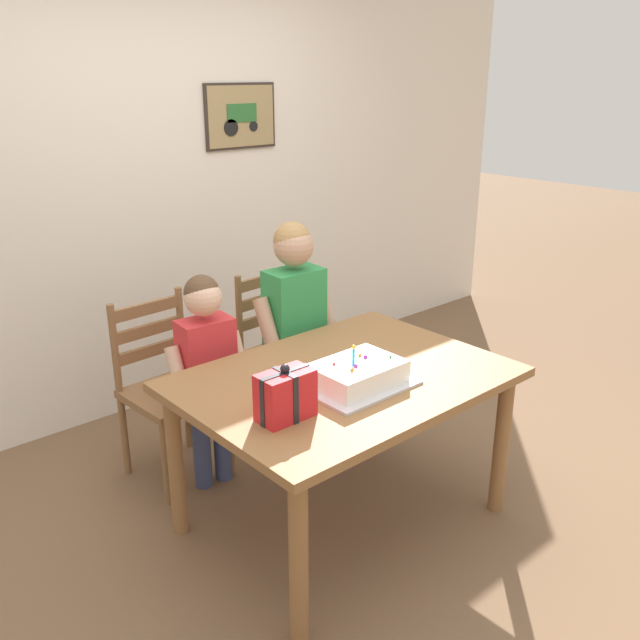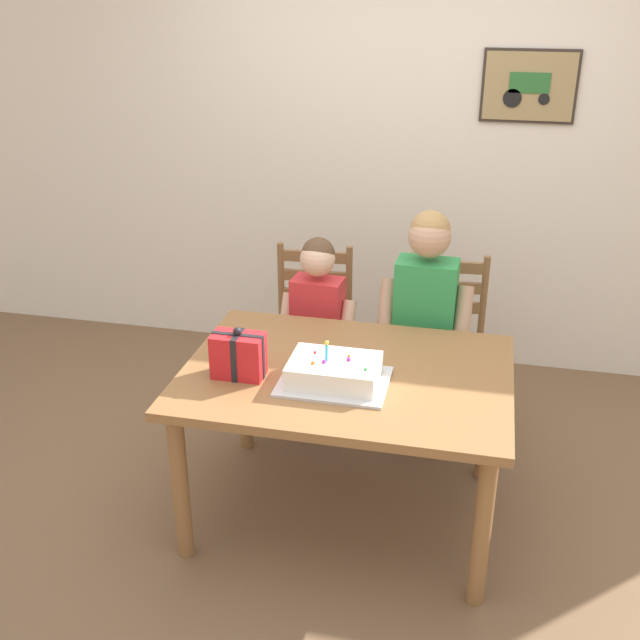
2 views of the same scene
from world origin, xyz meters
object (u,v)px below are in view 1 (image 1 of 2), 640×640
Objects in this scene: birthday_cake at (357,375)px; chair_right at (284,351)px; child_older at (295,316)px; child_younger at (207,362)px; gift_box_red_large at (285,395)px; dining_table at (344,394)px; chair_left at (169,388)px.

chair_right is (0.39, 0.99, -0.31)m from birthday_cake.
child_younger is (-0.54, 0.00, -0.10)m from child_older.
birthday_cake is 1.98× the size of gift_box_red_large.
chair_right is at bearing 67.59° from dining_table.
gift_box_red_large is 1.33m from chair_right.
gift_box_red_large is at bearing -93.32° from chair_left.
gift_box_red_large is 0.20× the size of child_younger.
dining_table is 0.49m from gift_box_red_large.
birthday_cake is (-0.03, -0.11, 0.14)m from dining_table.
birthday_cake is 0.48× the size of chair_right.
dining_table is 0.71m from child_younger.
chair_left is at bearing 179.99° from chair_right.
child_younger is (-0.24, 0.76, -0.12)m from birthday_cake.
gift_box_red_large is 0.18× the size of child_older.
gift_box_red_large is 0.82m from child_younger.
chair_right is 0.38m from child_older.
child_older reaches higher than chair_right.
child_older is 0.55m from child_younger.
dining_table is 6.16× the size of gift_box_red_large.
birthday_cake is 1.09m from chair_left.
child_younger reaches higher than chair_right.
chair_left is 0.31m from child_younger.
birthday_cake is at bearing 3.58° from gift_box_red_large.
child_younger is (0.15, 0.79, -0.17)m from gift_box_red_large.
child_younger is at bearing -160.54° from chair_right.
child_older reaches higher than child_younger.
birthday_cake is at bearing -105.51° from dining_table.
dining_table is 3.11× the size of birthday_cake.
chair_left is (-0.34, 0.99, -0.31)m from birthday_cake.
child_younger is (-0.28, 0.65, 0.02)m from dining_table.
gift_box_red_large is 1.08m from chair_left.
chair_right is at bearing 19.46° from child_younger.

